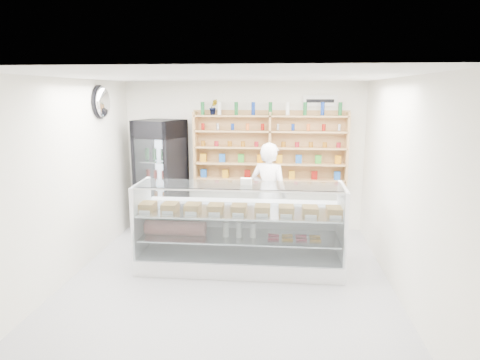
# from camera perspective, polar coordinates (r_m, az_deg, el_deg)

# --- Properties ---
(room) EXTENTS (5.00, 5.00, 5.00)m
(room) POSITION_cam_1_polar(r_m,az_deg,el_deg) (5.72, -1.67, -0.55)
(room) COLOR #B0B0B5
(room) RESTS_ON ground
(display_counter) EXTENTS (3.01, 0.90, 1.31)m
(display_counter) POSITION_cam_1_polar(r_m,az_deg,el_deg) (6.45, -0.04, -8.77)
(display_counter) COLOR white
(display_counter) RESTS_ON floor
(shop_worker) EXTENTS (0.76, 0.64, 1.79)m
(shop_worker) POSITION_cam_1_polar(r_m,az_deg,el_deg) (7.32, 3.85, -1.92)
(shop_worker) COLOR white
(shop_worker) RESTS_ON floor
(drinks_cooler) EXTENTS (0.95, 0.94, 2.11)m
(drinks_cooler) POSITION_cam_1_polar(r_m,az_deg,el_deg) (8.09, -10.46, 0.42)
(drinks_cooler) COLOR black
(drinks_cooler) RESTS_ON floor
(wall_shelving) EXTENTS (2.84, 0.28, 1.33)m
(wall_shelving) POSITION_cam_1_polar(r_m,az_deg,el_deg) (7.96, 4.00, 4.30)
(wall_shelving) COLOR tan
(wall_shelving) RESTS_ON back_wall
(potted_plant) EXTENTS (0.19, 0.17, 0.28)m
(potted_plant) POSITION_cam_1_polar(r_m,az_deg,el_deg) (7.99, -3.55, 9.68)
(potted_plant) COLOR #1E6626
(potted_plant) RESTS_ON wall_shelving
(security_mirror) EXTENTS (0.15, 0.50, 0.50)m
(security_mirror) POSITION_cam_1_polar(r_m,az_deg,el_deg) (7.33, -17.83, 9.87)
(security_mirror) COLOR silver
(security_mirror) RESTS_ON left_wall
(wall_sign) EXTENTS (0.62, 0.03, 0.20)m
(wall_sign) POSITION_cam_1_polar(r_m,az_deg,el_deg) (8.05, 10.64, 10.33)
(wall_sign) COLOR white
(wall_sign) RESTS_ON back_wall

